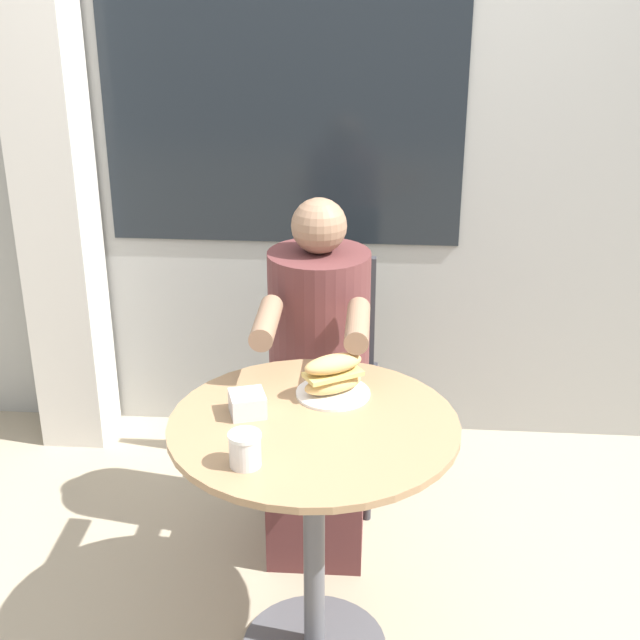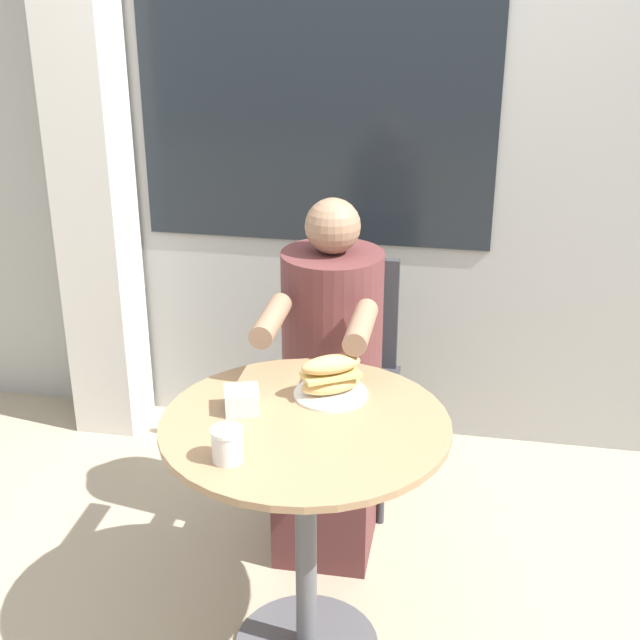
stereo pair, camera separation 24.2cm
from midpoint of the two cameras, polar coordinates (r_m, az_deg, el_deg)
storefront_wall at (r=3.40m, az=5.78°, el=14.45°), size 8.00×0.09×2.80m
lattice_pillar at (r=3.52m, az=-12.68°, el=10.99°), size 0.25×0.25×2.40m
cafe_table at (r=2.42m, az=1.97°, el=-10.69°), size 0.76×0.76×0.76m
diner_chair at (r=3.23m, az=3.85°, el=-2.34°), size 0.38×0.38×0.87m
seated_diner at (r=2.92m, az=3.03°, el=-5.20°), size 0.33×0.59×1.19m
sandwich_on_plate at (r=2.43m, az=3.56°, el=-3.82°), size 0.20×0.20×0.12m
drink_cup at (r=2.14m, az=-2.71°, el=-8.06°), size 0.08×0.08×0.09m
napkin_box at (r=2.36m, az=-2.11°, el=-5.21°), size 0.11×0.11×0.06m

